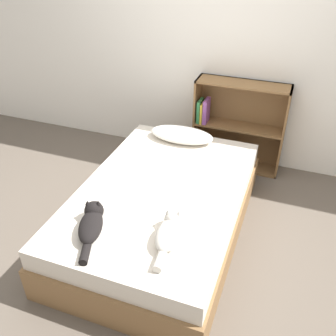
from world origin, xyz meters
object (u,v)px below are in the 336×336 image
at_px(cat_dark, 92,223).
at_px(bookshelf, 237,123).
at_px(bed, 162,210).
at_px(cat_light, 170,232).
at_px(pillow, 182,135).

bearing_deg(cat_dark, bookshelf, -38.38).
xyz_separation_m(bed, bookshelf, (0.34, 1.30, 0.26)).
xyz_separation_m(bed, cat_light, (0.26, -0.51, 0.29)).
xyz_separation_m(pillow, bookshelf, (0.45, 0.49, -0.03)).
height_order(pillow, bookshelf, bookshelf).
bearing_deg(pillow, bookshelf, 47.74).
bearing_deg(pillow, cat_dark, -97.03).
bearing_deg(bookshelf, bed, -104.69).
bearing_deg(bookshelf, cat_dark, -107.94).
xyz_separation_m(pillow, cat_dark, (-0.18, -1.43, 0.00)).
bearing_deg(cat_light, bookshelf, -8.37).
distance_m(bed, bookshelf, 1.37).
distance_m(pillow, cat_dark, 1.44).
distance_m(bed, cat_light, 0.64).
xyz_separation_m(cat_light, cat_dark, (-0.54, -0.10, 0.00)).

